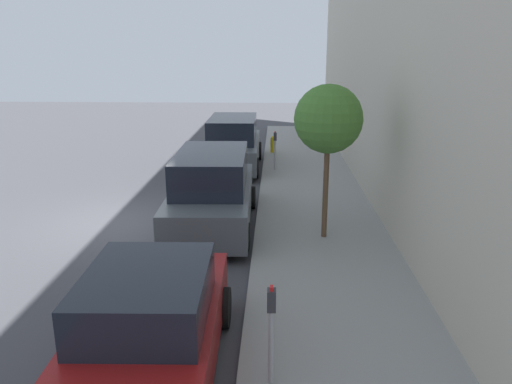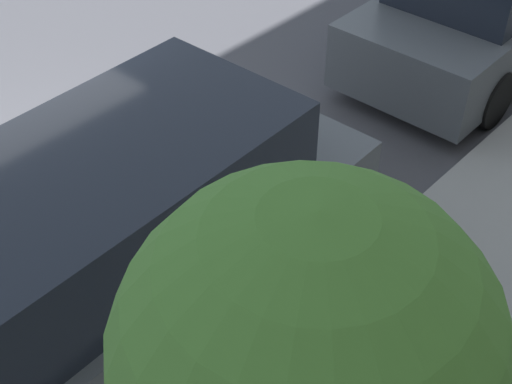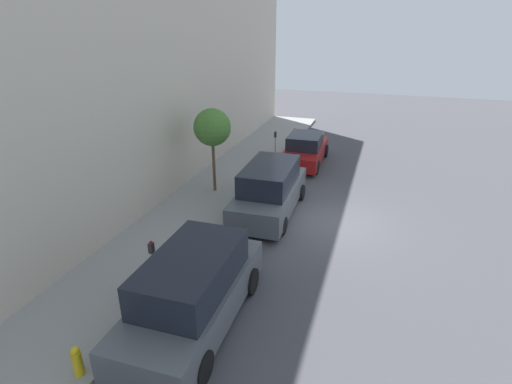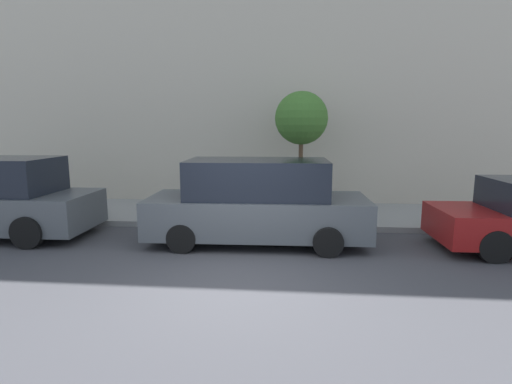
# 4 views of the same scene
# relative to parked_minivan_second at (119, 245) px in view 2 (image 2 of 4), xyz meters

# --- Properties ---
(parked_minivan_second) EXTENTS (2.04, 4.95, 1.90)m
(parked_minivan_second) POSITION_rel_parked_minivan_second_xyz_m (0.00, 0.00, 0.00)
(parked_minivan_second) COLOR #4C5156
(parked_minivan_second) RESTS_ON ground_plane
(street_tree) EXTENTS (1.50, 1.50, 3.46)m
(street_tree) POSITION_rel_parked_minivan_second_xyz_m (2.70, -1.00, 1.92)
(street_tree) COLOR brown
(street_tree) RESTS_ON sidewalk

